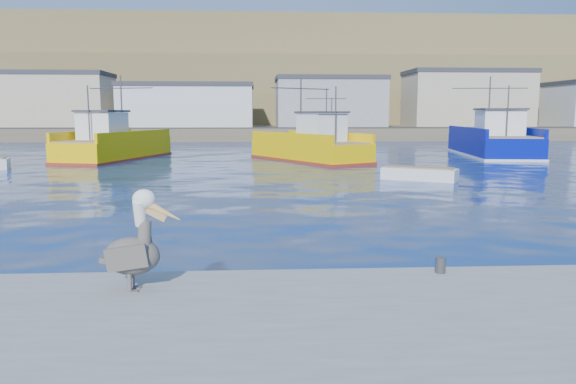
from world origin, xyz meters
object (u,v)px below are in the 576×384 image
object	(u,v)px
trawler_yellow_b	(311,147)
boat_orange	(328,139)
trawler_yellow_a	(114,146)
skiff_far	(523,146)
pelican	(135,247)
skiff_mid	(419,175)
trawler_blue	(493,142)

from	to	relation	value
trawler_yellow_b	boat_orange	xyz separation A→B (m)	(3.13, 14.45, -0.02)
trawler_yellow_a	skiff_far	distance (m)	39.17
boat_orange	pelican	world-z (taller)	boat_orange
skiff_far	skiff_mid	bearing A→B (deg)	-125.45
trawler_blue	skiff_far	world-z (taller)	trawler_blue
boat_orange	skiff_mid	bearing A→B (deg)	-86.89
trawler_yellow_b	skiff_far	bearing A→B (deg)	29.09
trawler_yellow_b	trawler_blue	size ratio (longest dim) A/B	0.85
trawler_yellow_a	skiff_far	size ratio (longest dim) A/B	3.05
trawler_blue	skiff_far	distance (m)	10.77
trawler_yellow_a	skiff_mid	world-z (taller)	trawler_yellow_a
boat_orange	skiff_far	size ratio (longest dim) A/B	1.97
pelican	skiff_far	bearing A→B (deg)	57.42
skiff_far	boat_orange	bearing A→B (deg)	174.48
boat_orange	skiff_mid	world-z (taller)	boat_orange
trawler_yellow_a	trawler_blue	world-z (taller)	trawler_blue
trawler_yellow_a	skiff_mid	distance (m)	24.72
boat_orange	skiff_far	bearing A→B (deg)	-5.52
trawler_yellow_a	trawler_blue	xyz separation A→B (m)	(30.98, 2.10, 0.07)
trawler_blue	boat_orange	bearing A→B (deg)	141.16
trawler_yellow_b	pelican	distance (m)	33.14
trawler_blue	skiff_mid	world-z (taller)	trawler_blue
trawler_yellow_b	pelican	size ratio (longest dim) A/B	6.56
trawler_yellow_a	skiff_mid	bearing A→B (deg)	-36.86
boat_orange	pelican	distance (m)	47.92
trawler_yellow_a	boat_orange	world-z (taller)	trawler_yellow_a
boat_orange	skiff_far	distance (m)	19.56
boat_orange	skiff_mid	size ratio (longest dim) A/B	1.98
trawler_yellow_b	skiff_far	distance (m)	25.86
trawler_yellow_b	boat_orange	bearing A→B (deg)	77.77
skiff_far	pelican	distance (m)	53.55
trawler_blue	skiff_mid	distance (m)	20.32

